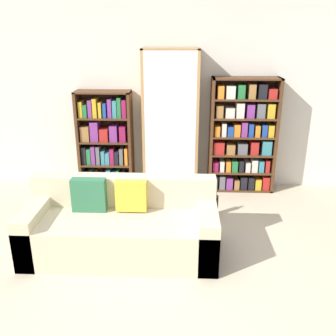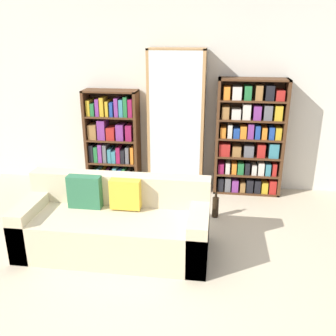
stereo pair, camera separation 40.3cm
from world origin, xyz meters
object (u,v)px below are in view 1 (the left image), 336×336
at_px(bookshelf_left, 106,142).
at_px(wine_bottle, 215,205).
at_px(couch, 121,227).
at_px(display_cabinet, 171,123).
at_px(bookshelf_right, 243,137).

height_order(bookshelf_left, wine_bottle, bookshelf_left).
xyz_separation_m(couch, display_cabinet, (0.46, 1.75, 0.72)).
xyz_separation_m(couch, wine_bottle, (1.06, 0.89, -0.15)).
xyz_separation_m(display_cabinet, wine_bottle, (0.60, -0.86, -0.86)).
bearing_deg(bookshelf_right, wine_bottle, -116.55).
height_order(couch, wine_bottle, couch).
distance_m(display_cabinet, bookshelf_right, 1.06).
relative_size(bookshelf_left, bookshelf_right, 0.88).
distance_m(display_cabinet, wine_bottle, 1.36).
distance_m(couch, bookshelf_right, 2.37).
relative_size(bookshelf_left, display_cabinet, 0.72).
relative_size(bookshelf_right, wine_bottle, 4.86).
xyz_separation_m(bookshelf_right, wine_bottle, (-0.44, -0.87, -0.66)).
bearing_deg(display_cabinet, bookshelf_left, 179.05).
distance_m(couch, wine_bottle, 1.39).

